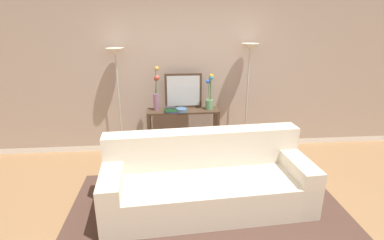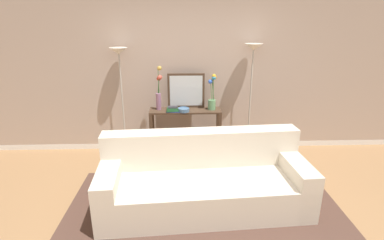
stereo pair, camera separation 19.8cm
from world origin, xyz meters
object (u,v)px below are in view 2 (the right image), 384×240
floor_lamp_right (252,69)px  book_stack (173,109)px  wall_mirror (186,91)px  fruit_bowl (184,110)px  console_table (185,125)px  vase_short_flowers (212,96)px  vase_tall_flowers (159,91)px  floor_lamp_left (120,72)px  book_row_under_console (170,152)px  couch (204,182)px

floor_lamp_right → book_stack: (-1.26, -0.19, -0.60)m
wall_mirror → fruit_bowl: size_ratio=3.27×
console_table → vase_short_flowers: size_ratio=1.97×
vase_tall_flowers → book_stack: 0.37m
floor_lamp_left → vase_tall_flowers: 0.67m
fruit_bowl → book_stack: (-0.17, -0.00, 0.01)m
wall_mirror → fruit_bowl: bearing=-101.5°
vase_short_flowers → floor_lamp_right: bearing=8.7°
console_table → fruit_bowl: 0.30m
vase_short_flowers → book_row_under_console: (-0.69, -0.00, -0.96)m
couch → floor_lamp_left: (-1.21, 1.52, 1.08)m
console_table → fruit_bowl: bearing=-107.0°
couch → floor_lamp_left: bearing=128.5°
console_table → vase_short_flowers: (0.43, 0.00, 0.48)m
floor_lamp_left → vase_short_flowers: bearing=-3.9°
vase_tall_flowers → book_stack: size_ratio=3.19×
console_table → book_stack: size_ratio=5.21×
console_table → floor_lamp_left: (-1.01, 0.10, 0.85)m
floor_lamp_left → floor_lamp_right: size_ratio=0.97×
vase_tall_flowers → book_stack: (0.22, -0.13, -0.27)m
fruit_bowl → floor_lamp_left: bearing=169.0°
couch → console_table: 1.45m
floor_lamp_right → book_stack: floor_lamp_right is taller
fruit_bowl → book_row_under_console: size_ratio=0.44×
vase_short_flowers → book_stack: (-0.62, -0.10, -0.18)m
console_table → fruit_bowl: (-0.03, -0.09, 0.29)m
floor_lamp_right → floor_lamp_left: bearing=180.0°
console_table → vase_short_flowers: bearing=0.1°
vase_tall_flowers → floor_lamp_right: bearing=2.4°
console_table → couch: bearing=-82.1°
wall_mirror → vase_tall_flowers: (-0.43, -0.10, 0.02)m
couch → fruit_bowl: couch is taller
fruit_bowl → book_row_under_console: bearing=157.7°
couch → console_table: (-0.20, 1.42, 0.23)m
console_table → floor_lamp_right: (1.06, 0.10, 0.89)m
floor_lamp_left → book_row_under_console: (0.75, -0.10, -1.33)m
console_table → book_row_under_console: 0.54m
couch → vase_tall_flowers: (-0.61, 1.46, 0.79)m
book_stack → floor_lamp_right: bearing=8.7°
vase_tall_flowers → fruit_bowl: 0.49m
console_table → floor_lamp_right: size_ratio=0.63×
console_table → vase_short_flowers: 0.64m
wall_mirror → vase_short_flowers: bearing=-17.7°
couch → book_stack: couch is taller
couch → vase_short_flowers: size_ratio=4.31×
wall_mirror → floor_lamp_left: bearing=-178.1°
floor_lamp_left → wall_mirror: 1.07m
fruit_bowl → couch: bearing=-80.3°
couch → fruit_bowl: 1.44m
book_stack → book_row_under_console: (-0.06, 0.09, -0.77)m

